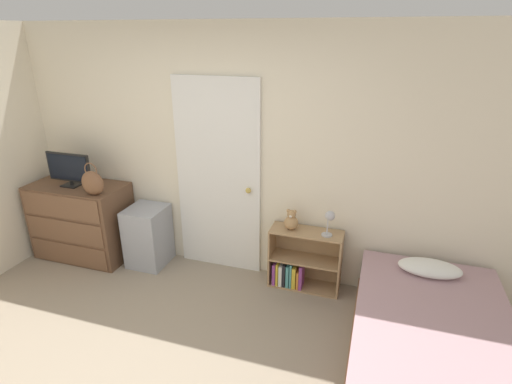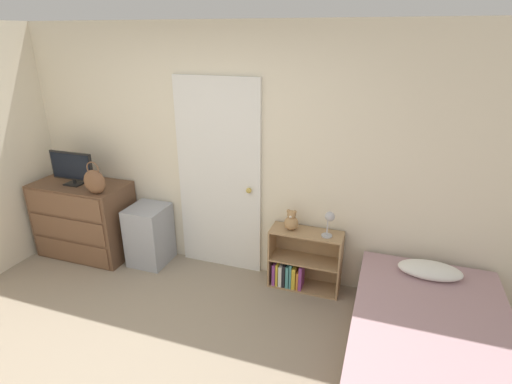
% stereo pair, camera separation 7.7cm
% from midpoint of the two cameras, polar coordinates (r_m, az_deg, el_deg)
% --- Properties ---
extents(wall_back, '(10.00, 0.06, 2.55)m').
position_cam_midpoint_polar(wall_back, '(4.13, -5.80, 5.40)').
color(wall_back, beige).
rests_on(wall_back, ground_plane).
extents(door_closed, '(0.91, 0.09, 2.06)m').
position_cam_midpoint_polar(door_closed, '(4.16, -5.98, 1.96)').
color(door_closed, white).
rests_on(door_closed, ground_plane).
extents(dresser, '(1.06, 0.56, 0.87)m').
position_cam_midpoint_polar(dresser, '(5.00, -23.98, -3.76)').
color(dresser, brown).
rests_on(dresser, ground_plane).
extents(tv, '(0.54, 0.16, 0.37)m').
position_cam_midpoint_polar(tv, '(4.79, -25.58, 3.00)').
color(tv, black).
rests_on(tv, dresser).
extents(handbag, '(0.25, 0.13, 0.35)m').
position_cam_midpoint_polar(handbag, '(4.44, -22.77, 1.23)').
color(handbag, brown).
rests_on(handbag, dresser).
extents(storage_bin, '(0.40, 0.43, 0.67)m').
position_cam_midpoint_polar(storage_bin, '(4.62, -15.62, -6.07)').
color(storage_bin, '#999EA8').
rests_on(storage_bin, ground_plane).
extents(bookshelf, '(0.71, 0.27, 0.63)m').
position_cam_midpoint_polar(bookshelf, '(4.14, 5.63, -10.16)').
color(bookshelf, tan).
rests_on(bookshelf, ground_plane).
extents(teddy_bear, '(0.14, 0.14, 0.21)m').
position_cam_midpoint_polar(teddy_bear, '(3.92, 4.49, -4.12)').
color(teddy_bear, tan).
rests_on(teddy_bear, bookshelf).
extents(desk_lamp, '(0.12, 0.11, 0.26)m').
position_cam_midpoint_polar(desk_lamp, '(3.79, 9.88, -3.78)').
color(desk_lamp, '#B2B2B7').
rests_on(desk_lamp, bookshelf).
extents(bed, '(1.18, 1.92, 0.58)m').
position_cam_midpoint_polar(bed, '(3.46, 23.10, -19.72)').
color(bed, '#996B47').
rests_on(bed, ground_plane).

